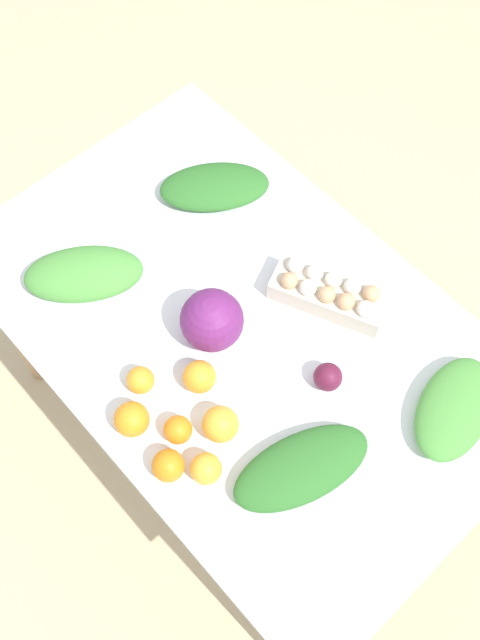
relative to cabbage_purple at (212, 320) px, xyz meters
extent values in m
plane|color=#C6B289|center=(-0.02, -0.07, -0.85)|extent=(8.00, 8.00, 0.00)
cube|color=silver|center=(-0.02, -0.07, -0.09)|extent=(1.38, 0.87, 0.03)
cylinder|color=tan|center=(0.61, -0.44, -0.48)|extent=(0.06, 0.06, 0.75)
cylinder|color=tan|center=(0.61, 0.31, -0.48)|extent=(0.06, 0.06, 0.75)
sphere|color=#6B2366|center=(0.00, 0.00, 0.00)|extent=(0.15, 0.15, 0.15)
cube|color=beige|center=(-0.12, -0.27, -0.04)|extent=(0.30, 0.21, 0.06)
sphere|color=tan|center=(-0.04, -0.21, 0.00)|extent=(0.04, 0.04, 0.04)
sphere|color=white|center=(-0.09, -0.23, 0.00)|extent=(0.04, 0.04, 0.04)
sphere|color=tan|center=(-0.13, -0.25, 0.00)|extent=(0.04, 0.04, 0.04)
sphere|color=tan|center=(-0.17, -0.27, 0.00)|extent=(0.04, 0.04, 0.04)
sphere|color=white|center=(-0.22, -0.29, 0.00)|extent=(0.04, 0.04, 0.04)
sphere|color=white|center=(-0.02, -0.25, 0.00)|extent=(0.04, 0.04, 0.04)
sphere|color=white|center=(-0.07, -0.27, 0.00)|extent=(0.04, 0.04, 0.04)
sphere|color=white|center=(-0.11, -0.29, 0.00)|extent=(0.04, 0.04, 0.04)
sphere|color=white|center=(-0.16, -0.31, 0.00)|extent=(0.04, 0.04, 0.04)
sphere|color=tan|center=(-0.20, -0.33, 0.00)|extent=(0.04, 0.04, 0.04)
ellipsoid|color=#2D6B28|center=(0.31, -0.28, -0.04)|extent=(0.30, 0.33, 0.06)
ellipsoid|color=#2D6B28|center=(-0.38, 0.08, -0.04)|extent=(0.23, 0.35, 0.06)
ellipsoid|color=#4C933D|center=(0.32, 0.14, -0.03)|extent=(0.30, 0.33, 0.09)
ellipsoid|color=#4C933D|center=(-0.51, -0.27, -0.04)|extent=(0.23, 0.31, 0.07)
sphere|color=#5B1933|center=(-0.27, -0.11, -0.04)|extent=(0.07, 0.07, 0.07)
sphere|color=orange|center=(-0.07, 0.11, -0.04)|extent=(0.08, 0.08, 0.08)
sphere|color=orange|center=(-0.14, 0.22, -0.04)|extent=(0.06, 0.06, 0.06)
sphere|color=orange|center=(-0.19, 0.29, -0.04)|extent=(0.07, 0.07, 0.07)
sphere|color=orange|center=(-0.05, 0.28, -0.03)|extent=(0.08, 0.08, 0.08)
sphere|color=#F9A833|center=(-0.19, 0.15, -0.03)|extent=(0.08, 0.08, 0.08)
sphere|color=orange|center=(0.01, 0.21, -0.04)|extent=(0.07, 0.07, 0.07)
sphere|color=#F9A833|center=(-0.24, 0.23, -0.04)|extent=(0.07, 0.07, 0.07)
camera|label=1|loc=(-0.61, 0.47, 1.46)|focal=40.00mm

